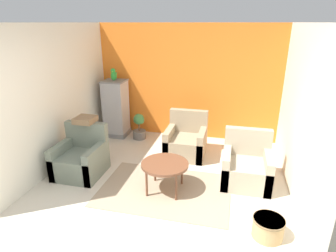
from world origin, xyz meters
The scene contains 14 objects.
ground_plane centered at (0.00, 0.00, 0.00)m, with size 20.00×20.00×0.00m, color beige.
wall_back_accent centered at (0.00, 3.63, 1.25)m, with size 4.12×0.06×2.51m.
wall_left centered at (-2.03, 1.80, 1.25)m, with size 0.06×3.60×2.51m.
wall_right centered at (2.03, 1.80, 1.25)m, with size 0.06×3.60×2.51m.
area_rug centered at (0.09, 1.23, 0.01)m, with size 2.04×1.40×0.01m.
coffee_table centered at (0.09, 1.23, 0.44)m, with size 0.73×0.73×0.48m.
armchair_left centered at (-1.47, 1.42, 0.27)m, with size 0.77×0.76×0.86m.
armchair_right centered at (1.33, 1.78, 0.27)m, with size 0.77×0.76×0.86m.
armchair_middle centered at (0.18, 2.59, 0.27)m, with size 0.77×0.76×0.86m.
birdcage centered at (-1.58, 3.25, 0.64)m, with size 0.51×0.51×1.30m.
parrot centered at (-1.58, 3.25, 1.42)m, with size 0.13×0.23×0.27m.
potted_plant centered at (-1.01, 3.16, 0.29)m, with size 0.29×0.29×0.58m.
wicker_basket centered at (1.58, 0.54, 0.14)m, with size 0.39×0.39×0.26m.
throw_pillow centered at (-1.47, 1.69, 0.91)m, with size 0.34×0.34×0.10m.
Camera 1 is at (1.04, -2.48, 2.51)m, focal length 30.00 mm.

